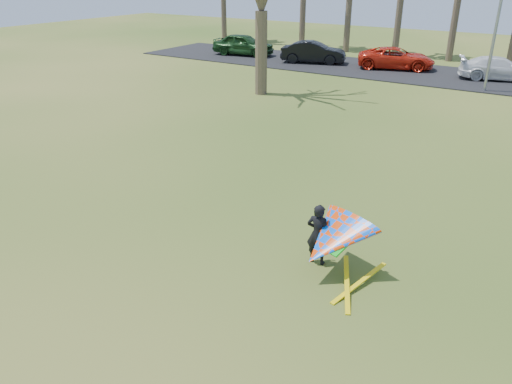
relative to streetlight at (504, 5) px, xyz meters
The scene contains 8 objects.
ground 22.55m from the streetlight, 95.61° to the right, with size 100.00×100.00×0.00m, color #1F4C10.
parking_strip 5.77m from the streetlight, 125.75° to the left, with size 46.00×7.00×0.06m, color black.
streetlight is the anchor object (origin of this frame).
car_0 18.53m from the streetlight, behind, with size 1.87×4.64×1.58m, color #183C18.
car_1 12.76m from the streetlight, 167.27° to the left, with size 1.55×4.43×1.46m, color black.
car_2 8.22m from the streetlight, 149.99° to the left, with size 2.26×4.91×1.36m, color red.
car_3 5.11m from the streetlight, 90.72° to the left, with size 1.85×4.54×1.32m, color white.
kite_flyer 21.05m from the streetlight, 89.34° to the right, with size 2.13×2.39×2.02m.
Camera 1 is at (6.09, -7.51, 6.20)m, focal length 35.00 mm.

